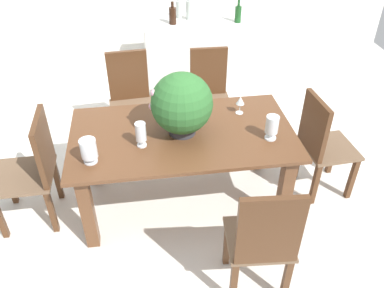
{
  "coord_description": "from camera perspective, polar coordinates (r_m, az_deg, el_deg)",
  "views": [
    {
      "loc": [
        -0.29,
        -2.69,
        2.54
      ],
      "look_at": [
        0.09,
        -0.02,
        0.53
      ],
      "focal_mm": 37.41,
      "sensor_mm": 36.0,
      "label": 1
    }
  ],
  "objects": [
    {
      "name": "crystal_vase_center_near",
      "position": [
        2.96,
        -7.31,
        1.56
      ],
      "size": [
        0.08,
        0.08,
        0.2
      ],
      "color": "silver",
      "rests_on": "dining_table"
    },
    {
      "name": "chair_foot_end",
      "position": [
        3.57,
        17.9,
        0.28
      ],
      "size": [
        0.45,
        0.46,
        0.95
      ],
      "rotation": [
        0.0,
        0.0,
        1.64
      ],
      "color": "#4C2D19",
      "rests_on": "ground"
    },
    {
      "name": "crystal_vase_left",
      "position": [
        2.88,
        -14.53,
        -0.74
      ],
      "size": [
        0.12,
        0.12,
        0.19
      ],
      "color": "silver",
      "rests_on": "dining_table"
    },
    {
      "name": "wine_bottle_dark",
      "position": [
        4.88,
        -1.85,
        18.68
      ],
      "size": [
        0.07,
        0.07,
        0.26
      ],
      "color": "#B2BFB7",
      "rests_on": "kitchen_counter"
    },
    {
      "name": "chair_far_right",
      "position": [
        4.13,
        2.5,
        7.42
      ],
      "size": [
        0.42,
        0.42,
        0.97
      ],
      "rotation": [
        0.0,
        0.0,
        -0.02
      ],
      "color": "#4C2D19",
      "rests_on": "ground"
    },
    {
      "name": "chair_far_left",
      "position": [
        4.07,
        -8.76,
        6.69
      ],
      "size": [
        0.46,
        0.48,
        0.98
      ],
      "rotation": [
        0.0,
        0.0,
        0.07
      ],
      "color": "#4C2D19",
      "rests_on": "ground"
    },
    {
      "name": "dining_table",
      "position": [
        3.22,
        -1.35,
        -0.38
      ],
      "size": [
        1.76,
        0.97,
        0.74
      ],
      "color": "brown",
      "rests_on": "ground"
    },
    {
      "name": "flower_centerpiece",
      "position": [
        3.0,
        -1.44,
        5.7
      ],
      "size": [
        0.49,
        0.47,
        0.5
      ],
      "color": "#333338",
      "rests_on": "dining_table"
    },
    {
      "name": "ground_plane",
      "position": [
        3.71,
        -1.47,
        -6.58
      ],
      "size": [
        7.04,
        7.04,
        0.0
      ],
      "primitive_type": "plane",
      "color": "silver"
    },
    {
      "name": "chair_head_end",
      "position": [
        3.37,
        -21.58,
        -2.94
      ],
      "size": [
        0.48,
        0.48,
        0.96
      ],
      "rotation": [
        0.0,
        0.0,
        -1.56
      ],
      "color": "#4C2D19",
      "rests_on": "ground"
    },
    {
      "name": "chair_near_right",
      "position": [
        2.63,
        10.12,
        -13.34
      ],
      "size": [
        0.46,
        0.44,
        1.0
      ],
      "rotation": [
        0.0,
        0.0,
        3.06
      ],
      "color": "#4C2D19",
      "rests_on": "ground"
    },
    {
      "name": "crystal_vase_right",
      "position": [
        3.07,
        11.33,
        2.59
      ],
      "size": [
        0.1,
        0.1,
        0.2
      ],
      "color": "silver",
      "rests_on": "dining_table"
    },
    {
      "name": "kitchen_counter",
      "position": [
        5.04,
        2.39,
        12.32
      ],
      "size": [
        1.54,
        0.65,
        0.94
      ],
      "primitive_type": "cube",
      "color": "silver",
      "rests_on": "ground"
    },
    {
      "name": "wine_bottle_amber",
      "position": [
        4.69,
        -2.78,
        17.86
      ],
      "size": [
        0.08,
        0.08,
        0.25
      ],
      "color": "black",
      "rests_on": "kitchen_counter"
    },
    {
      "name": "wine_bottle_tall",
      "position": [
        4.82,
        -0.37,
        18.6
      ],
      "size": [
        0.08,
        0.08,
        0.27
      ],
      "color": "#B2BFB7",
      "rests_on": "kitchen_counter"
    },
    {
      "name": "wine_glass",
      "position": [
        3.35,
        6.9,
        6.09
      ],
      "size": [
        0.07,
        0.07,
        0.16
      ],
      "color": "silver",
      "rests_on": "dining_table"
    },
    {
      "name": "wine_bottle_green",
      "position": [
        4.77,
        6.59,
        17.99
      ],
      "size": [
        0.07,
        0.07,
        0.27
      ],
      "color": "#194C1E",
      "rests_on": "kitchen_counter"
    }
  ]
}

